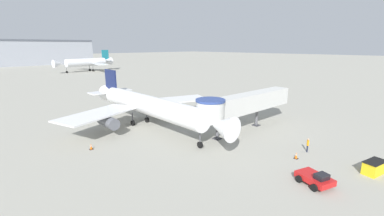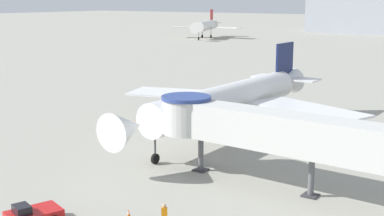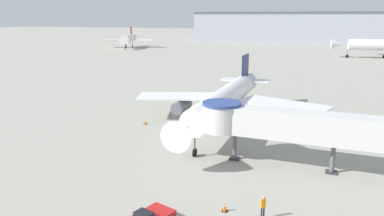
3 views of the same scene
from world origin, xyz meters
TOP-DOWN VIEW (x-y plane):
  - ground_plane at (0.00, 0.00)m, footprint 800.00×800.00m
  - main_airplane at (0.56, 0.07)m, footprint 28.09×32.75m
  - jet_bridge at (10.02, -11.99)m, footprint 20.77×4.15m
  - pushback_tug_red at (1.83, -26.67)m, footprint 3.08×3.73m
  - service_container_yellow at (8.63, -30.11)m, footprint 2.91×1.97m
  - traffic_cone_apron_front at (6.34, -22.75)m, footprint 0.46×0.46m
  - traffic_cone_port_wing at (-10.23, -2.85)m, footprint 0.46×0.46m
  - ground_crew_marshaller at (9.28, -22.85)m, footprint 0.40×0.36m
  - background_jet_teal_tail at (32.08, 100.44)m, footprint 31.05×31.92m

SIDE VIEW (x-z plane):
  - ground_plane at x=0.00m, z-range 0.00..0.00m
  - traffic_cone_port_wing at x=-10.23m, z-range -0.02..0.74m
  - traffic_cone_apron_front at x=6.34m, z-range -0.02..0.75m
  - pushback_tug_red at x=1.83m, z-range -0.05..1.39m
  - service_container_yellow at x=8.63m, z-range 0.00..1.42m
  - ground_crew_marshaller at x=9.28m, z-range 0.14..1.96m
  - main_airplane at x=0.56m, z-range -0.64..8.05m
  - jet_bridge at x=10.02m, z-range 1.36..7.46m
  - background_jet_teal_tail at x=32.08m, z-range -0.68..10.25m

